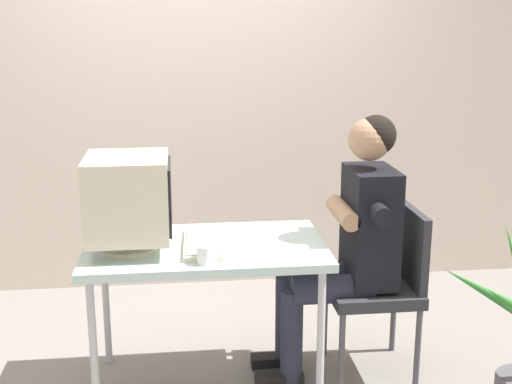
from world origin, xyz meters
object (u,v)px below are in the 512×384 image
desk (205,256)px  person_seated (350,237)px  keyboard (203,243)px  office_chair (384,279)px  crt_monitor (129,198)px  desk_mug (205,255)px

desk → person_seated: size_ratio=0.86×
keyboard → office_chair: office_chair is taller
crt_monitor → person_seated: bearing=4.7°
desk → keyboard: 0.08m
keyboard → desk_mug: size_ratio=5.39×
desk → office_chair: office_chair is taller
keyboard → person_seated: person_seated is taller
keyboard → person_seated: bearing=4.7°
keyboard → person_seated: size_ratio=0.35×
crt_monitor → keyboard: crt_monitor is taller
keyboard → desk_mug: (0.00, -0.24, 0.03)m
office_chair → desk_mug: 0.99m
crt_monitor → office_chair: (1.24, 0.09, -0.49)m
crt_monitor → desk_mug: (0.33, -0.21, -0.21)m
keyboard → desk_mug: bearing=-89.9°
desk → office_chair: bearing=2.7°
keyboard → crt_monitor: bearing=-175.4°
office_chair → keyboard: bearing=-176.2°
crt_monitor → desk_mug: crt_monitor is taller
desk_mug → crt_monitor: bearing=147.7°
crt_monitor → desk: bearing=7.3°
desk → person_seated: person_seated is taller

